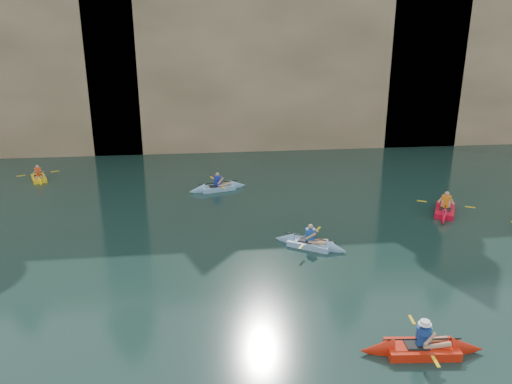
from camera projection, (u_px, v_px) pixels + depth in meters
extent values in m
plane|color=black|center=(344.00, 356.00, 12.53)|extent=(160.00, 160.00, 0.00)
cube|color=tan|center=(240.00, 50.00, 38.85)|extent=(70.00, 16.00, 12.00)
cube|color=tan|center=(280.00, 60.00, 32.20)|extent=(24.00, 2.40, 11.40)
cube|color=black|center=(189.00, 127.00, 32.24)|extent=(3.50, 1.00, 3.20)
cube|color=black|center=(398.00, 113.00, 33.58)|extent=(5.00, 1.00, 4.50)
cube|color=red|center=(422.00, 349.00, 12.60)|extent=(2.50, 0.99, 0.28)
cone|color=red|center=(467.00, 348.00, 12.62)|extent=(0.93, 0.81, 0.73)
cone|color=red|center=(377.00, 349.00, 12.57)|extent=(0.93, 0.81, 0.73)
cube|color=black|center=(416.00, 345.00, 12.56)|extent=(0.59, 0.51, 0.04)
cube|color=navy|center=(423.00, 336.00, 12.48)|extent=(0.33, 0.23, 0.46)
sphere|color=tan|center=(425.00, 324.00, 12.37)|extent=(0.19, 0.19, 0.19)
cylinder|color=black|center=(423.00, 339.00, 12.51)|extent=(1.94, 0.22, 0.04)
cube|color=yellow|center=(412.00, 320.00, 13.33)|extent=(0.12, 0.43, 0.02)
cube|color=yellow|center=(436.00, 362.00, 11.68)|extent=(0.12, 0.43, 0.02)
cylinder|color=white|center=(425.00, 323.00, 12.36)|extent=(0.33, 0.33, 0.09)
cube|color=#81ABD7|center=(310.00, 244.00, 18.66)|extent=(2.24, 1.79, 0.25)
cone|color=#81ABD7|center=(337.00, 249.00, 18.22)|extent=(1.02, 0.99, 0.68)
cone|color=#81ABD7|center=(284.00, 239.00, 19.09)|extent=(1.02, 0.99, 0.68)
cube|color=black|center=(306.00, 241.00, 18.69)|extent=(0.69, 0.66, 0.04)
cube|color=#1C499C|center=(310.00, 235.00, 18.54)|extent=(0.37, 0.34, 0.46)
sphere|color=tan|center=(311.00, 227.00, 18.44)|extent=(0.19, 0.19, 0.19)
cylinder|color=black|center=(310.00, 237.00, 18.57)|extent=(1.71, 1.12, 0.04)
cube|color=yellow|center=(318.00, 229.00, 19.34)|extent=(0.29, 0.40, 0.02)
cube|color=yellow|center=(301.00, 246.00, 17.80)|extent=(0.29, 0.40, 0.02)
cube|color=red|center=(445.00, 210.00, 22.02)|extent=(1.93, 2.64, 0.27)
cone|color=red|center=(446.00, 201.00, 23.08)|extent=(1.09, 1.16, 0.75)
cone|color=red|center=(444.00, 219.00, 20.95)|extent=(1.09, 1.16, 0.75)
cube|color=black|center=(445.00, 209.00, 21.85)|extent=(0.67, 0.71, 0.04)
cube|color=orange|center=(446.00, 202.00, 21.89)|extent=(0.36, 0.40, 0.50)
sphere|color=tan|center=(447.00, 194.00, 21.77)|extent=(0.21, 0.21, 0.21)
cylinder|color=black|center=(446.00, 204.00, 21.93)|extent=(1.10, 1.94, 0.04)
cube|color=yellow|center=(422.00, 201.00, 22.29)|extent=(0.41, 0.27, 0.02)
cube|color=yellow|center=(470.00, 207.00, 21.57)|extent=(0.41, 0.27, 0.02)
cube|color=yellow|center=(39.00, 178.00, 26.63)|extent=(1.35, 2.07, 0.23)
cone|color=yellow|center=(41.00, 183.00, 25.86)|extent=(0.85, 0.88, 0.63)
cone|color=yellow|center=(37.00, 174.00, 27.41)|extent=(0.85, 0.88, 0.63)
cube|color=black|center=(38.00, 176.00, 26.73)|extent=(0.57, 0.66, 0.04)
cube|color=#F14314|center=(38.00, 172.00, 26.53)|extent=(0.28, 0.34, 0.42)
sphere|color=tan|center=(37.00, 167.00, 26.43)|extent=(0.18, 0.18, 0.18)
cylinder|color=black|center=(38.00, 174.00, 26.55)|extent=(0.73, 1.75, 0.04)
cube|color=yellow|center=(55.00, 171.00, 26.93)|extent=(0.42, 0.23, 0.02)
cube|color=yellow|center=(21.00, 176.00, 26.17)|extent=(0.42, 0.23, 0.02)
cube|color=#7DABD1|center=(218.00, 188.00, 25.05)|extent=(2.42, 1.32, 0.25)
cone|color=#7DABD1|center=(238.00, 185.00, 25.45)|extent=(0.97, 0.89, 0.69)
cone|color=#7DABD1|center=(197.00, 190.00, 24.66)|extent=(0.97, 0.89, 0.69)
cube|color=black|center=(215.00, 186.00, 24.97)|extent=(0.65, 0.56, 0.04)
cube|color=#1B2B99|center=(218.00, 181.00, 24.94)|extent=(0.36, 0.28, 0.46)
sphere|color=tan|center=(217.00, 174.00, 24.83)|extent=(0.19, 0.19, 0.19)
cylinder|color=black|center=(218.00, 183.00, 24.97)|extent=(1.97, 0.59, 0.04)
cube|color=yellow|center=(212.00, 178.00, 25.77)|extent=(0.19, 0.43, 0.02)
cube|color=yellow|center=(224.00, 188.00, 24.16)|extent=(0.19, 0.43, 0.02)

